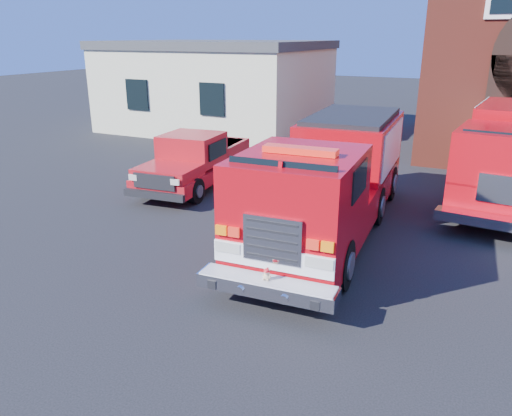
% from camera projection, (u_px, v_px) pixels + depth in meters
% --- Properties ---
extents(ground, '(100.00, 100.00, 0.00)m').
position_uv_depth(ground, '(278.00, 246.00, 11.57)').
color(ground, black).
rests_on(ground, ground).
extents(side_building, '(10.20, 8.20, 4.35)m').
position_uv_depth(side_building, '(218.00, 85.00, 25.59)').
color(side_building, beige).
rests_on(side_building, ground).
extents(fire_engine, '(2.83, 8.65, 2.63)m').
position_uv_depth(fire_engine, '(332.00, 178.00, 12.05)').
color(fire_engine, black).
rests_on(fire_engine, ground).
extents(pickup_truck, '(2.31, 5.37, 1.71)m').
position_uv_depth(pickup_truck, '(196.00, 161.00, 15.98)').
color(pickup_truck, black).
rests_on(pickup_truck, ground).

